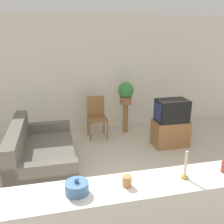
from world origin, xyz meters
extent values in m
plane|color=beige|center=(0.00, 0.00, 0.00)|extent=(14.00, 14.00, 0.00)
cube|color=silver|center=(0.00, 3.43, 1.35)|extent=(9.00, 0.06, 2.70)
cube|color=#605B51|center=(-0.81, 1.38, 0.22)|extent=(0.99, 1.79, 0.45)
cube|color=#605B51|center=(-1.21, 1.38, 0.66)|extent=(0.20, 1.79, 0.42)
cube|color=#605B51|center=(-0.81, 0.56, 0.31)|extent=(0.99, 0.16, 0.62)
cube|color=#605B51|center=(-0.81, 2.19, 0.31)|extent=(0.99, 0.16, 0.62)
cube|color=olive|center=(1.74, 1.93, 0.27)|extent=(0.72, 0.45, 0.54)
cube|color=black|center=(1.74, 1.93, 0.77)|extent=(0.62, 0.43, 0.45)
cube|color=navy|center=(1.43, 1.93, 0.77)|extent=(0.02, 0.35, 0.35)
cube|color=olive|center=(0.32, 2.69, 0.43)|extent=(0.44, 0.44, 0.04)
cube|color=olive|center=(0.32, 2.89, 0.69)|extent=(0.40, 0.04, 0.46)
cylinder|color=olive|center=(0.13, 2.50, 0.21)|extent=(0.04, 0.04, 0.41)
cylinder|color=olive|center=(0.51, 2.50, 0.21)|extent=(0.04, 0.04, 0.41)
cylinder|color=olive|center=(0.13, 2.88, 0.21)|extent=(0.04, 0.04, 0.41)
cylinder|color=olive|center=(0.51, 2.88, 0.21)|extent=(0.04, 0.04, 0.41)
cylinder|color=olive|center=(1.03, 2.87, 0.35)|extent=(0.12, 0.12, 0.70)
cylinder|color=#8E5B3D|center=(1.03, 2.87, 0.79)|extent=(0.27, 0.27, 0.17)
sphere|color=#38843D|center=(1.03, 2.87, 1.03)|extent=(0.36, 0.36, 0.36)
cylinder|color=#4C7AAD|center=(-0.44, -0.67, 1.01)|extent=(0.20, 0.20, 0.10)
sphere|color=#4C7AAD|center=(-0.44, -0.67, 1.08)|extent=(0.04, 0.04, 0.04)
cylinder|color=#C6844C|center=(0.01, -0.67, 1.01)|extent=(0.09, 0.09, 0.10)
cylinder|color=#B7933D|center=(0.58, -0.67, 0.97)|extent=(0.07, 0.07, 0.02)
cylinder|color=beige|center=(0.58, -0.67, 1.11)|extent=(0.02, 0.02, 0.26)
camera|label=1|loc=(-0.57, -2.53, 2.26)|focal=40.00mm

